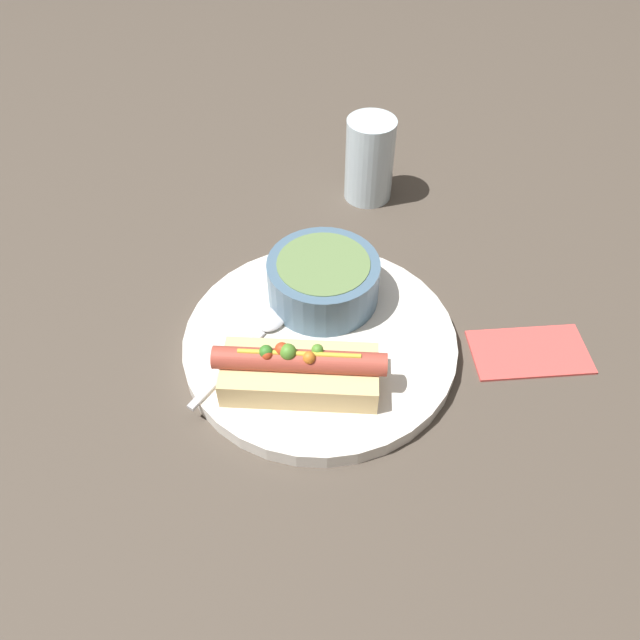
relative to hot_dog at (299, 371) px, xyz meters
The scene contains 7 objects.
ground_plane 0.08m from the hot_dog, 80.78° to the left, with size 4.00×4.00×0.00m, color #4C4238.
dinner_plate 0.07m from the hot_dog, 80.78° to the left, with size 0.29×0.29×0.02m.
hot_dog is the anchor object (origin of this frame).
soup_bowl 0.12m from the hot_dog, 87.71° to the left, with size 0.12×0.12×0.05m.
spoon 0.08m from the hot_dog, 130.24° to the left, with size 0.08×0.15×0.01m.
drinking_glass 0.35m from the hot_dog, 84.52° to the left, with size 0.06×0.06×0.11m.
napkin 0.25m from the hot_dog, 21.34° to the left, with size 0.14×0.10×0.01m.
Camera 1 is at (0.07, -0.43, 0.52)m, focal length 35.00 mm.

